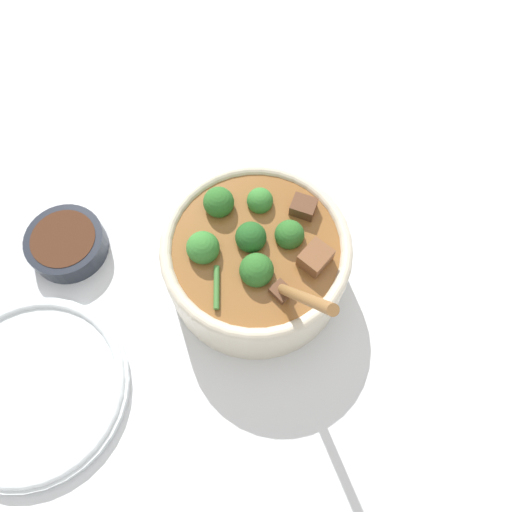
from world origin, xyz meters
TOP-DOWN VIEW (x-y plane):
  - ground_plane at (0.00, 0.00)m, footprint 4.00×4.00m
  - stew_bowl at (0.00, 0.00)m, footprint 0.27×0.24m
  - condiment_bowl at (0.20, 0.18)m, footprint 0.11×0.11m
  - empty_plate at (0.06, 0.32)m, footprint 0.24×0.24m

SIDE VIEW (x-z plane):
  - ground_plane at x=0.00m, z-range 0.00..0.00m
  - empty_plate at x=0.06m, z-range 0.00..0.02m
  - condiment_bowl at x=0.20m, z-range 0.00..0.04m
  - stew_bowl at x=0.00m, z-range -0.06..0.18m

